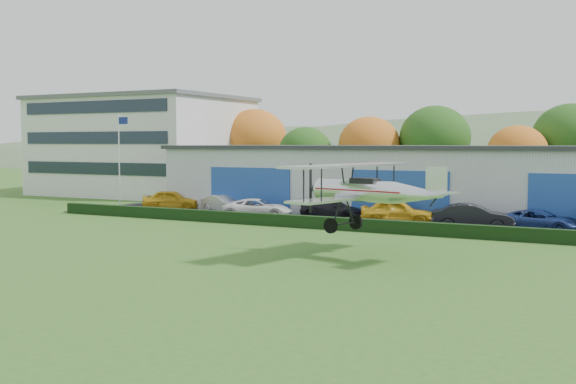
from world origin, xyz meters
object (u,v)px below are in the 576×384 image
at_px(car_5, 473,217).
at_px(biplane, 367,189).
at_px(car_0, 172,200).
at_px(car_1, 223,204).
at_px(car_4, 397,212).
at_px(car_6, 540,221).
at_px(office_block, 143,146).
at_px(car_3, 333,209).
at_px(hangar, 424,180).
at_px(flagpole, 120,151).
at_px(car_2, 258,208).

distance_m(car_5, biplane, 12.97).
xyz_separation_m(car_0, car_1, (4.98, -0.04, -0.12)).
bearing_deg(car_4, car_6, -102.83).
height_order(car_4, car_5, car_4).
xyz_separation_m(office_block, car_5, (38.57, -15.38, -4.34)).
bearing_deg(car_3, car_1, 92.12).
bearing_deg(hangar, flagpole, -166.49).
bearing_deg(hangar, car_5, -56.33).
relative_size(car_1, car_2, 0.82).
height_order(car_2, car_6, car_2).
bearing_deg(car_4, flagpole, 73.06).
xyz_separation_m(car_1, car_4, (14.58, -1.15, 0.15)).
relative_size(car_3, biplane, 0.55).
bearing_deg(car_2, car_1, 42.42).
height_order(flagpole, car_2, flagpole).
bearing_deg(car_3, car_2, 116.36).
relative_size(office_block, car_5, 4.11).
height_order(car_2, car_3, car_2).
height_order(car_5, car_6, car_5).
distance_m(flagpole, biplane, 31.88).
bearing_deg(car_2, car_0, 55.77).
bearing_deg(car_3, car_4, -100.67).
xyz_separation_m(hangar, car_5, (5.57, -8.36, -1.78)).
xyz_separation_m(car_4, car_5, (5.20, -0.88, -0.01)).
height_order(car_0, car_3, car_0).
distance_m(car_2, car_5, 15.41).
relative_size(hangar, car_2, 8.04).
xyz_separation_m(hangar, car_2, (-9.84, -8.56, -1.90)).
xyz_separation_m(car_2, car_6, (19.27, 1.18, -0.02)).
bearing_deg(flagpole, car_3, -0.95).
height_order(hangar, car_3, hangar).
height_order(car_4, biplane, biplane).
xyz_separation_m(office_block, car_3, (28.12, -13.33, -4.46)).
height_order(car_0, car_4, car_4).
relative_size(car_0, car_3, 0.98).
relative_size(office_block, flagpole, 2.57).
distance_m(hangar, office_block, 33.84).
relative_size(car_1, car_3, 0.86).
xyz_separation_m(car_1, car_2, (4.38, -2.22, 0.02)).
relative_size(office_block, car_2, 4.08).
xyz_separation_m(hangar, car_3, (-4.88, -6.31, -1.91)).
height_order(office_block, car_4, office_block).
distance_m(office_block, car_5, 41.75).
bearing_deg(car_3, hangar, -35.75).
bearing_deg(office_block, flagpole, -58.03).
distance_m(car_6, biplane, 15.08).
relative_size(car_0, car_2, 0.93).
relative_size(hangar, car_3, 8.41).
distance_m(office_block, car_3, 31.44).
relative_size(car_1, biplane, 0.47).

